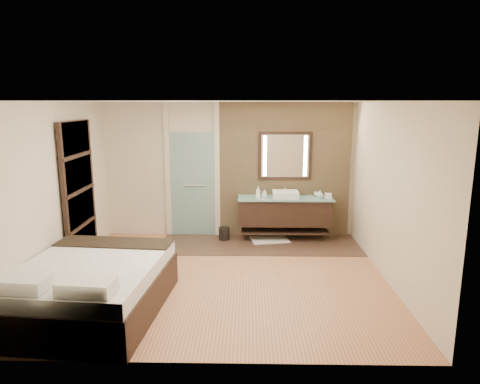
{
  "coord_description": "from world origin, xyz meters",
  "views": [
    {
      "loc": [
        0.38,
        -6.27,
        2.68
      ],
      "look_at": [
        0.24,
        0.6,
        1.24
      ],
      "focal_mm": 32.0,
      "sensor_mm": 36.0,
      "label": 1
    }
  ],
  "objects_px": {
    "bed": "(91,287)",
    "waste_bin": "(224,234)",
    "mirror_unit": "(285,156)",
    "vanity": "(285,211)"
  },
  "relations": [
    {
      "from": "vanity",
      "to": "mirror_unit",
      "type": "distance_m",
      "value": 1.1
    },
    {
      "from": "mirror_unit",
      "to": "bed",
      "type": "height_order",
      "value": "mirror_unit"
    },
    {
      "from": "bed",
      "to": "waste_bin",
      "type": "xyz_separation_m",
      "value": [
        1.55,
        3.01,
        -0.21
      ]
    },
    {
      "from": "mirror_unit",
      "to": "waste_bin",
      "type": "distance_m",
      "value": 1.96
    },
    {
      "from": "mirror_unit",
      "to": "bed",
      "type": "bearing_deg",
      "value": -129.69
    },
    {
      "from": "vanity",
      "to": "waste_bin",
      "type": "xyz_separation_m",
      "value": [
        -1.2,
        -0.07,
        -0.45
      ]
    },
    {
      "from": "mirror_unit",
      "to": "bed",
      "type": "xyz_separation_m",
      "value": [
        -2.75,
        -3.31,
        -1.31
      ]
    },
    {
      "from": "vanity",
      "to": "mirror_unit",
      "type": "relative_size",
      "value": 1.75
    },
    {
      "from": "bed",
      "to": "waste_bin",
      "type": "height_order",
      "value": "bed"
    },
    {
      "from": "vanity",
      "to": "mirror_unit",
      "type": "height_order",
      "value": "mirror_unit"
    }
  ]
}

